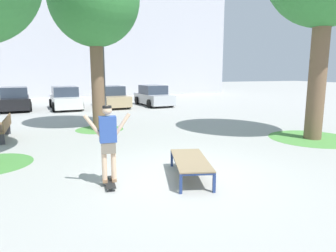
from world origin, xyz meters
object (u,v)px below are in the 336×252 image
skateboard (110,182)px  park_bench (3,127)px  skater (108,139)px  skate_box (190,161)px  car_white (65,99)px  light_post (102,42)px  car_silver (153,96)px  car_tan (111,97)px  car_black (15,99)px  tree_mid_back (94,0)px

skateboard → park_bench: bearing=115.1°
skater → skate_box: bearing=-5.1°
car_white → light_post: 8.12m
car_silver → park_bench: car_silver is taller
car_tan → light_post: size_ratio=0.74×
car_tan → car_silver: (3.12, -0.10, 0.00)m
skater → park_bench: 6.82m
skate_box → car_black: 16.75m
car_black → light_post: bearing=-59.7°
tree_mid_back → car_tan: bearing=76.2°
skater → light_post: 8.36m
skate_box → light_post: 8.70m
car_silver → park_bench: size_ratio=1.79×
skateboard → car_tan: size_ratio=0.19×
skate_box → tree_mid_back: tree_mid_back is taller
skater → tree_mid_back: (0.74, 6.77, 4.29)m
skateboard → car_silver: (5.92, 15.05, 0.61)m
car_black → car_white: bearing=-10.2°
skateboard → light_post: size_ratio=0.14×
skater → tree_mid_back: 8.05m
light_post → skate_box: bearing=-84.9°
car_tan → tree_mid_back: bearing=-103.8°
light_post → skater: bearing=-98.5°
tree_mid_back → park_bench: (-3.62, -0.62, -4.91)m
park_bench → skater: bearing=-64.9°
park_bench → skate_box: bearing=-53.0°
car_white → car_silver: same height
skateboard → car_black: car_black is taller
car_silver → skate_box: bearing=-104.8°
skater → car_white: skater is taller
light_post → car_white: bearing=101.5°
park_bench → car_black: bearing=93.4°
tree_mid_back → park_bench: 6.13m
car_white → park_bench: size_ratio=1.79×
car_white → car_silver: (6.24, -0.10, 0.00)m
car_white → tree_mid_back: bearing=-82.7°
tree_mid_back → car_white: size_ratio=1.71×
skateboard → car_black: 16.10m
skate_box → skater: skater is taller
skate_box → tree_mid_back: bearing=99.3°
car_black → car_tan: size_ratio=1.00×
car_tan → light_post: light_post is taller
tree_mid_back → car_tan: tree_mid_back is taller
car_tan → light_post: bearing=-102.5°
skate_box → car_white: car_white is taller
tree_mid_back → light_post: 1.90m
skate_box → car_black: size_ratio=0.47×
car_white → skateboard: bearing=-88.8°
park_bench → light_post: (4.05, 1.66, 3.38)m
skater → car_silver: (5.92, 15.05, -0.38)m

